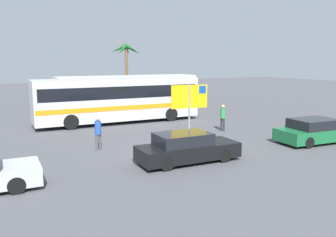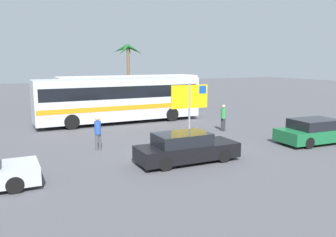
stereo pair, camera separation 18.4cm
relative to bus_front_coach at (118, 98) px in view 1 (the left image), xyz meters
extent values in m
plane|color=#4C4C51|center=(-0.10, -9.72, -1.78)|extent=(120.00, 120.00, 0.00)
cube|color=silver|center=(0.00, 0.00, -0.06)|extent=(11.75, 2.61, 2.90)
cube|color=black|center=(0.00, 0.00, 0.49)|extent=(11.28, 2.63, 0.84)
cube|color=orange|center=(0.00, 0.00, -0.57)|extent=(11.63, 2.63, 0.32)
cylinder|color=black|center=(3.64, 1.18, -1.28)|extent=(1.00, 0.28, 1.00)
cylinder|color=black|center=(3.64, -1.18, -1.28)|extent=(1.00, 0.28, 1.00)
cylinder|color=black|center=(-3.64, 1.18, -1.28)|extent=(1.00, 0.28, 1.00)
cylinder|color=black|center=(-3.64, -1.18, -1.28)|extent=(1.00, 0.28, 1.00)
cube|color=white|center=(2.14, 3.82, -0.06)|extent=(11.75, 2.61, 2.90)
cube|color=black|center=(2.14, 3.82, 0.49)|extent=(11.28, 2.63, 0.84)
cube|color=gold|center=(2.14, 3.82, -0.57)|extent=(11.63, 2.63, 0.32)
cylinder|color=black|center=(5.78, 5.00, -1.28)|extent=(1.00, 0.28, 1.00)
cylinder|color=black|center=(5.78, 2.64, -1.28)|extent=(1.00, 0.28, 1.00)
cylinder|color=black|center=(-1.50, 5.00, -1.28)|extent=(1.00, 0.28, 1.00)
cylinder|color=black|center=(-1.50, 2.64, -1.28)|extent=(1.00, 0.28, 1.00)
cylinder|color=gray|center=(1.77, -7.13, -0.18)|extent=(0.11, 0.11, 3.20)
cube|color=yellow|center=(1.77, -7.13, 0.67)|extent=(2.20, 0.23, 1.30)
cube|color=#1447A8|center=(2.56, -7.19, 1.04)|extent=(0.44, 0.10, 0.44)
cube|color=#196638|center=(7.67, -10.85, -1.30)|extent=(4.62, 2.13, 0.64)
cube|color=black|center=(7.40, -10.84, -0.72)|extent=(2.45, 1.86, 0.52)
cylinder|color=black|center=(9.12, -10.07, -1.48)|extent=(0.61, 0.19, 0.60)
cylinder|color=black|center=(6.32, -9.91, -1.48)|extent=(0.61, 0.19, 0.60)
cylinder|color=black|center=(6.22, -11.63, -1.48)|extent=(0.61, 0.19, 0.60)
cylinder|color=black|center=(-7.52, -10.05, -1.48)|extent=(0.60, 0.16, 0.60)
cylinder|color=black|center=(-7.53, -11.67, -1.48)|extent=(0.60, 0.16, 0.60)
cube|color=black|center=(-0.49, -10.96, -1.30)|extent=(4.57, 1.71, 0.64)
cube|color=black|center=(-0.76, -10.96, -0.72)|extent=(2.38, 1.56, 0.52)
cylinder|color=black|center=(0.93, -10.21, -1.48)|extent=(0.60, 0.17, 0.60)
cylinder|color=black|center=(0.92, -11.73, -1.48)|extent=(0.60, 0.17, 0.60)
cylinder|color=black|center=(-1.89, -10.18, -1.48)|extent=(0.60, 0.17, 0.60)
cylinder|color=black|center=(-1.91, -11.71, -1.48)|extent=(0.60, 0.17, 0.60)
cylinder|color=#4C4C51|center=(-3.39, -7.15, -1.37)|extent=(0.13, 0.13, 0.82)
cylinder|color=#4C4C51|center=(-3.57, -7.17, -1.37)|extent=(0.13, 0.13, 0.82)
cylinder|color=#2851B2|center=(-3.48, -7.16, -0.64)|extent=(0.32, 0.32, 0.65)
sphere|color=tan|center=(-3.48, -7.16, -0.20)|extent=(0.22, 0.22, 0.22)
cylinder|color=#2D2D33|center=(4.96, -6.02, -1.38)|extent=(0.13, 0.13, 0.82)
cylinder|color=#2D2D33|center=(4.88, -5.85, -1.38)|extent=(0.13, 0.13, 0.82)
cylinder|color=#338E4C|center=(4.92, -5.93, -0.64)|extent=(0.32, 0.32, 0.65)
sphere|color=tan|center=(4.92, -5.93, -0.21)|extent=(0.22, 0.22, 0.22)
cylinder|color=brown|center=(4.98, 11.95, 1.11)|extent=(0.32, 0.32, 5.80)
cone|color=#195623|center=(5.80, 12.05, 3.79)|extent=(1.88, 0.65, 1.23)
cone|color=#195623|center=(5.38, 12.67, 3.79)|extent=(1.28, 1.83, 1.24)
cone|color=#195623|center=(4.36, 12.55, 3.87)|extent=(1.66, 1.62, 1.09)
cone|color=#195623|center=(4.34, 11.48, 3.74)|extent=(1.72, 1.43, 1.32)
cone|color=#195623|center=(5.21, 11.10, 3.94)|extent=(0.91, 1.95, 0.97)
camera|label=1|loc=(-7.98, -23.94, 2.66)|focal=37.35mm
camera|label=2|loc=(-7.81, -24.02, 2.66)|focal=37.35mm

